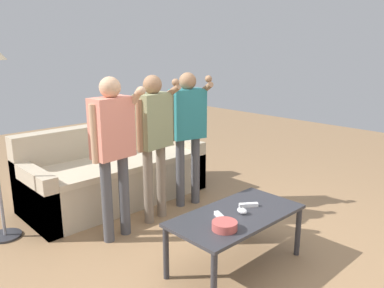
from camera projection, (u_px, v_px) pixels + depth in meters
The scene contains 10 objects.
ground_plane at pixel (208, 259), 3.09m from camera, with size 12.00×12.00×0.00m, color #93704C.
couch at pixel (115, 174), 4.26m from camera, with size 1.97×0.86×0.82m.
coffee_table at pixel (236, 220), 2.91m from camera, with size 1.07×0.55×0.44m.
snack_bowl at pixel (225, 226), 2.63m from camera, with size 0.18×0.18×0.06m, color #B24C47.
game_remote_nunchuk at pixel (242, 211), 2.89m from camera, with size 0.06×0.09×0.05m.
player_left at pixel (113, 140), 3.24m from camera, with size 0.44×0.31×1.44m.
player_center at pixel (154, 131), 3.61m from camera, with size 0.44×0.28×1.43m.
player_right at pixel (188, 124), 3.97m from camera, with size 0.42×0.36×1.43m.
game_remote_wand_near at pixel (220, 217), 2.81m from camera, with size 0.09×0.15×0.03m.
game_remote_wand_far at pixel (249, 205), 3.02m from camera, with size 0.14×0.12×0.03m.
Camera 1 is at (-1.99, -1.92, 1.67)m, focal length 35.60 mm.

